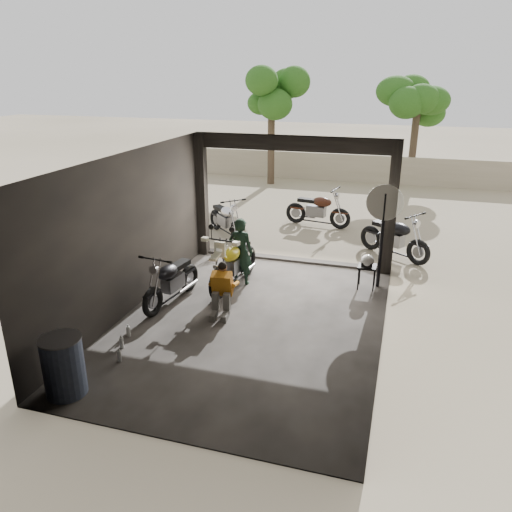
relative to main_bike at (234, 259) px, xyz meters
The scene contains 16 objects.
ground 1.92m from the main_bike, 60.11° to the right, with size 80.00×80.00×0.00m, color #7A6D56.
garage 1.49m from the main_bike, 48.52° to the right, with size 7.00×7.13×3.20m.
boundary_wall 12.47m from the main_bike, 85.87° to the left, with size 18.00×0.30×1.20m, color gray.
tree_left 11.62m from the main_bike, 100.88° to the left, with size 2.20×2.20×5.60m.
tree_right 13.29m from the main_bike, 73.44° to the left, with size 2.20×2.20×5.00m.
main_bike is the anchor object (origin of this frame).
left_bike 1.53m from the main_bike, 129.27° to the right, with size 0.71×1.74×1.17m, color black, non-canonical shape.
outside_bike_a 3.76m from the main_bike, 112.82° to the left, with size 0.73×1.78×1.20m, color black, non-canonical shape.
outside_bike_b 5.33m from the main_bike, 79.50° to the left, with size 0.77×1.86×1.26m, color #38180D, non-canonical shape.
outside_bike_c 4.55m from the main_bike, 41.80° to the left, with size 0.78×1.89×1.28m, color black, non-canonical shape.
rider 0.26m from the main_bike, 62.39° to the left, with size 0.57×0.38×1.57m, color black.
mechanic 1.47m from the main_bike, 80.58° to the right, with size 0.54×0.73×1.06m, color #B56F18, non-canonical shape.
stool 3.00m from the main_bike, 14.35° to the left, with size 0.40×0.40×0.56m.
helmet 2.97m from the main_bike, 13.17° to the left, with size 0.30×0.31×0.28m, color silver.
oil_drum 4.70m from the main_bike, 103.57° to the right, with size 0.61×0.61×0.95m, color #3B4864.
sign_post 3.40m from the main_bike, 15.94° to the left, with size 0.79×0.08×2.38m.
Camera 1 is at (2.60, -8.30, 4.63)m, focal length 35.00 mm.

